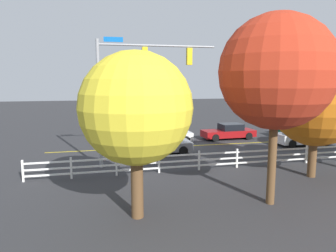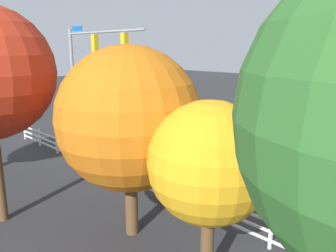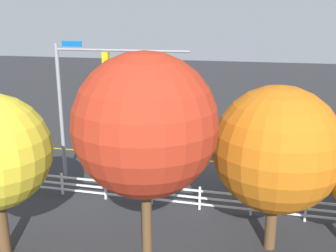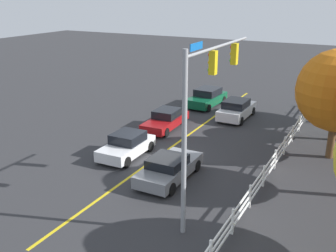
{
  "view_description": "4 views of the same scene",
  "coord_description": "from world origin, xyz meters",
  "px_view_note": "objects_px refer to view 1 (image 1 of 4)",
  "views": [
    {
      "loc": [
        6.14,
        23.07,
        5.16
      ],
      "look_at": [
        1.24,
        1.5,
        1.88
      ],
      "focal_mm": 32.98,
      "sensor_mm": 36.0,
      "label": 1
    },
    {
      "loc": [
        -13.24,
        15.65,
        6.3
      ],
      "look_at": [
        0.77,
        1.43,
        1.62
      ],
      "focal_mm": 35.41,
      "sensor_mm": 36.0,
      "label": 2
    },
    {
      "loc": [
        -4.31,
        23.27,
        8.73
      ],
      "look_at": [
        1.07,
        0.93,
        2.39
      ],
      "focal_mm": 41.95,
      "sensor_mm": 36.0,
      "label": 3
    },
    {
      "loc": [
        18.83,
        10.8,
        9.42
      ],
      "look_at": [
        -0.23,
        0.7,
        2.08
      ],
      "focal_mm": 42.5,
      "sensor_mm": 36.0,
      "label": 4
    }
  ],
  "objects_px": {
    "tree_1": "(316,101)",
    "car_2": "(302,136)",
    "car_1": "(158,145)",
    "car_4": "(300,129)",
    "tree_2": "(276,72)",
    "car_0": "(229,132)",
    "car_3": "(168,134)",
    "tree_0": "(136,109)"
  },
  "relations": [
    {
      "from": "car_4",
      "to": "tree_1",
      "type": "bearing_deg",
      "value": 60.24
    },
    {
      "from": "tree_2",
      "to": "car_0",
      "type": "bearing_deg",
      "value": -107.07
    },
    {
      "from": "car_4",
      "to": "car_2",
      "type": "bearing_deg",
      "value": 59.67
    },
    {
      "from": "car_0",
      "to": "car_1",
      "type": "xyz_separation_m",
      "value": [
        7.17,
        4.04,
        -0.01
      ]
    },
    {
      "from": "car_1",
      "to": "car_3",
      "type": "bearing_deg",
      "value": 66.78
    },
    {
      "from": "car_3",
      "to": "tree_2",
      "type": "relative_size",
      "value": 0.51
    },
    {
      "from": "car_3",
      "to": "car_4",
      "type": "distance_m",
      "value": 12.51
    },
    {
      "from": "tree_1",
      "to": "car_2",
      "type": "bearing_deg",
      "value": -122.77
    },
    {
      "from": "car_0",
      "to": "tree_0",
      "type": "distance_m",
      "value": 17.55
    },
    {
      "from": "car_2",
      "to": "car_4",
      "type": "height_order",
      "value": "car_2"
    },
    {
      "from": "car_0",
      "to": "tree_0",
      "type": "height_order",
      "value": "tree_0"
    },
    {
      "from": "car_1",
      "to": "tree_1",
      "type": "distance_m",
      "value": 10.57
    },
    {
      "from": "tree_1",
      "to": "car_4",
      "type": "bearing_deg",
      "value": -123.04
    },
    {
      "from": "car_1",
      "to": "tree_0",
      "type": "xyz_separation_m",
      "value": [
        2.76,
        10.0,
        3.51
      ]
    },
    {
      "from": "car_0",
      "to": "car_1",
      "type": "distance_m",
      "value": 8.23
    },
    {
      "from": "car_0",
      "to": "tree_1",
      "type": "bearing_deg",
      "value": 86.99
    },
    {
      "from": "tree_2",
      "to": "car_2",
      "type": "bearing_deg",
      "value": -131.1
    },
    {
      "from": "tree_0",
      "to": "car_4",
      "type": "bearing_deg",
      "value": -140.83
    },
    {
      "from": "tree_0",
      "to": "tree_1",
      "type": "xyz_separation_m",
      "value": [
        -9.8,
        -2.9,
        -0.06
      ]
    },
    {
      "from": "car_4",
      "to": "tree_2",
      "type": "distance_m",
      "value": 18.29
    },
    {
      "from": "car_0",
      "to": "car_4",
      "type": "height_order",
      "value": "car_4"
    },
    {
      "from": "car_1",
      "to": "car_0",
      "type": "bearing_deg",
      "value": 29.19
    },
    {
      "from": "car_4",
      "to": "tree_2",
      "type": "height_order",
      "value": "tree_2"
    },
    {
      "from": "car_2",
      "to": "tree_1",
      "type": "bearing_deg",
      "value": -122.29
    },
    {
      "from": "car_0",
      "to": "tree_2",
      "type": "bearing_deg",
      "value": 70.58
    },
    {
      "from": "tree_0",
      "to": "tree_2",
      "type": "height_order",
      "value": "tree_2"
    },
    {
      "from": "car_2",
      "to": "tree_2",
      "type": "relative_size",
      "value": 0.56
    },
    {
      "from": "tree_1",
      "to": "tree_2",
      "type": "relative_size",
      "value": 0.83
    },
    {
      "from": "car_0",
      "to": "tree_1",
      "type": "relative_size",
      "value": 0.73
    },
    {
      "from": "car_3",
      "to": "tree_0",
      "type": "bearing_deg",
      "value": 71.27
    },
    {
      "from": "car_3",
      "to": "tree_2",
      "type": "xyz_separation_m",
      "value": [
        -1.31,
        13.61,
        4.8
      ]
    },
    {
      "from": "car_0",
      "to": "car_4",
      "type": "relative_size",
      "value": 1.03
    },
    {
      "from": "tree_1",
      "to": "car_3",
      "type": "bearing_deg",
      "value": -63.08
    },
    {
      "from": "tree_0",
      "to": "tree_2",
      "type": "relative_size",
      "value": 0.8
    },
    {
      "from": "tree_0",
      "to": "car_0",
      "type": "bearing_deg",
      "value": -125.27
    },
    {
      "from": "car_2",
      "to": "car_4",
      "type": "distance_m",
      "value": 4.11
    },
    {
      "from": "car_3",
      "to": "tree_1",
      "type": "bearing_deg",
      "value": 115.74
    },
    {
      "from": "car_2",
      "to": "tree_2",
      "type": "bearing_deg",
      "value": -130.62
    },
    {
      "from": "car_4",
      "to": "car_3",
      "type": "bearing_deg",
      "value": 3.47
    },
    {
      "from": "car_2",
      "to": "tree_2",
      "type": "height_order",
      "value": "tree_2"
    },
    {
      "from": "car_0",
      "to": "tree_2",
      "type": "height_order",
      "value": "tree_2"
    },
    {
      "from": "car_3",
      "to": "car_4",
      "type": "xyz_separation_m",
      "value": [
        -12.51,
        -0.04,
        0.05
      ]
    }
  ]
}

